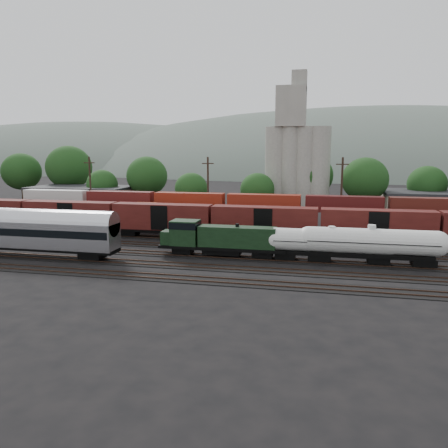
% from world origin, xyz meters
% --- Properties ---
extents(ground, '(600.00, 600.00, 0.00)m').
position_xyz_m(ground, '(0.00, 0.00, 0.00)').
color(ground, black).
extents(tracks, '(180.00, 33.20, 0.20)m').
position_xyz_m(tracks, '(0.00, 0.00, 0.05)').
color(tracks, black).
rests_on(tracks, ground).
extents(green_locomotive, '(15.80, 2.79, 4.18)m').
position_xyz_m(green_locomotive, '(-4.06, -5.00, 2.40)').
color(green_locomotive, black).
rests_on(green_locomotive, ground).
extents(tank_car_a, '(15.63, 2.80, 4.10)m').
position_xyz_m(tank_car_a, '(9.89, -5.00, 2.45)').
color(tank_car_a, silver).
rests_on(tank_car_a, ground).
extents(tank_car_b, '(16.87, 3.02, 4.42)m').
position_xyz_m(tank_car_b, '(14.31, -5.00, 2.63)').
color(tank_car_b, silver).
rests_on(tank_car_b, ground).
extents(passenger_coach, '(25.36, 3.13, 5.76)m').
position_xyz_m(passenger_coach, '(-27.66, -10.00, 3.51)').
color(passenger_coach, silver).
rests_on(passenger_coach, ground).
extents(orange_locomotive, '(17.32, 2.89, 4.33)m').
position_xyz_m(orange_locomotive, '(-15.44, 10.00, 2.48)').
color(orange_locomotive, black).
rests_on(orange_locomotive, ground).
extents(boxcar_string, '(122.80, 2.90, 4.20)m').
position_xyz_m(boxcar_string, '(-6.97, 5.00, 3.12)').
color(boxcar_string, black).
rests_on(boxcar_string, ground).
extents(container_wall, '(178.40, 2.60, 5.80)m').
position_xyz_m(container_wall, '(-0.57, 15.00, 2.86)').
color(container_wall, black).
rests_on(container_wall, ground).
extents(grain_silo, '(13.40, 5.00, 29.00)m').
position_xyz_m(grain_silo, '(3.28, 36.00, 11.26)').
color(grain_silo, '#9B988E').
rests_on(grain_silo, ground).
extents(industrial_sheds, '(119.38, 17.26, 5.10)m').
position_xyz_m(industrial_sheds, '(6.63, 35.25, 2.56)').
color(industrial_sheds, '#9E937F').
rests_on(industrial_sheds, ground).
extents(tree_band, '(165.25, 21.74, 14.45)m').
position_xyz_m(tree_band, '(-8.07, 37.45, 7.51)').
color(tree_band, black).
rests_on(tree_band, ground).
extents(utility_poles, '(122.20, 0.36, 12.00)m').
position_xyz_m(utility_poles, '(0.00, 22.00, 6.21)').
color(utility_poles, black).
rests_on(utility_poles, ground).
extents(distant_hills, '(860.00, 286.00, 130.00)m').
position_xyz_m(distant_hills, '(23.92, 260.00, -20.56)').
color(distant_hills, '#59665B').
rests_on(distant_hills, ground).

